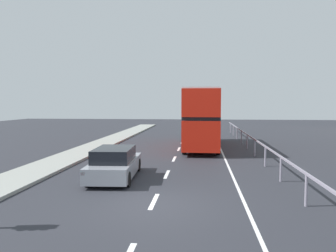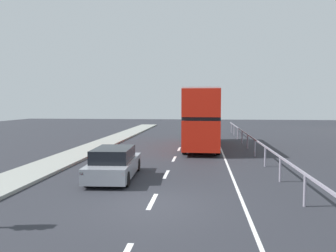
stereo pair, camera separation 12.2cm
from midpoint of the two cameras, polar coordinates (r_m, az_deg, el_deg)
name	(u,v)px [view 2 (the right image)]	position (r m, az deg, el deg)	size (l,w,h in m)	color
ground_plane	(151,205)	(11.62, -2.63, -13.54)	(74.36, 120.00, 0.10)	#282A31
lane_paint_markings	(207,162)	(19.55, 6.97, -6.22)	(3.28, 46.00, 0.01)	silver
bridge_side_railing	(260,146)	(20.41, 15.74, -3.32)	(0.10, 42.00, 1.13)	gray
double_decker_bus_red	(202,117)	(25.93, 6.05, 1.59)	(2.63, 10.84, 4.47)	red
hatchback_car_near	(114,164)	(15.39, -9.07, -6.42)	(2.08, 4.68, 1.43)	gray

